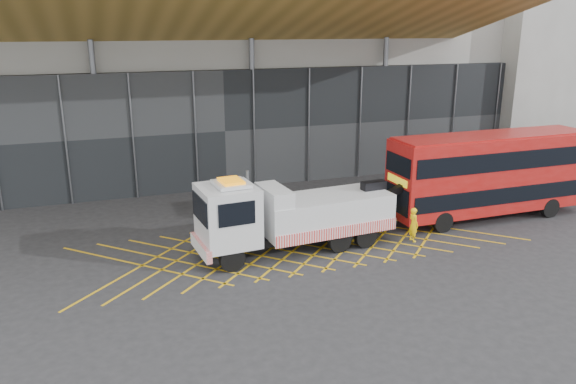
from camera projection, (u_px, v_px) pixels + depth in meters
name	position (u px, v px, depth m)	size (l,w,h in m)	color
ground_plane	(241.00, 252.00, 27.86)	(120.00, 120.00, 0.00)	#252528
road_markings	(301.00, 244.00, 28.88)	(23.16, 7.16, 0.01)	gold
construction_building	(200.00, 50.00, 42.52)	(55.00, 23.97, 18.00)	gray
east_building	(541.00, 35.00, 49.72)	(15.00, 12.00, 20.00)	gray
recovery_truck	(290.00, 215.00, 27.52)	(11.75, 3.49, 4.08)	black
bus_towed	(490.00, 172.00, 32.18)	(12.14, 2.89, 4.93)	#9E0F0C
bus_second	(569.00, 161.00, 37.02)	(9.92, 3.87, 3.94)	#9E0F0C
worker	(413.00, 224.00, 29.06)	(0.66, 0.43, 1.82)	yellow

